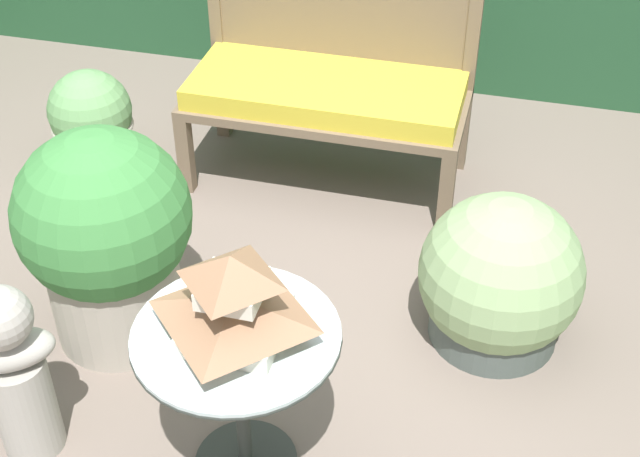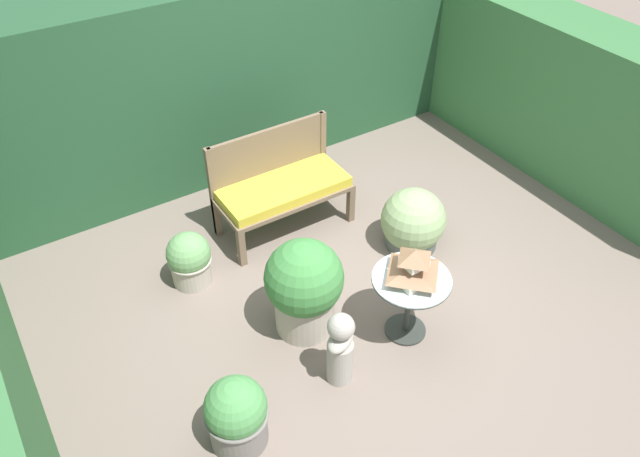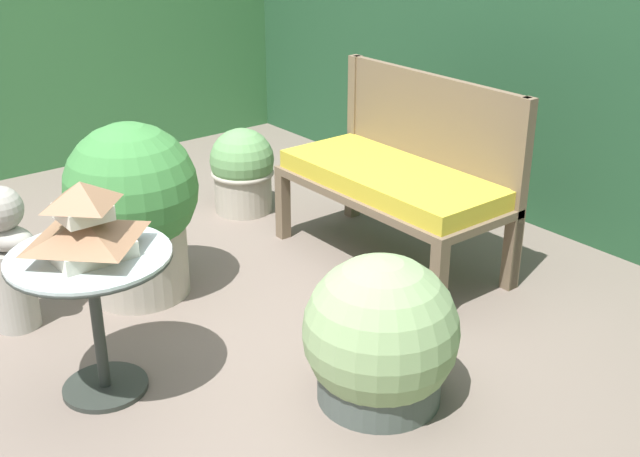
{
  "view_description": "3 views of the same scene",
  "coord_description": "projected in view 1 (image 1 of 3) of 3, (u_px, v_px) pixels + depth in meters",
  "views": [
    {
      "loc": [
        0.75,
        -2.33,
        2.3
      ],
      "look_at": [
        0.15,
        -0.0,
        0.45
      ],
      "focal_mm": 50.0,
      "sensor_mm": 36.0,
      "label": 1
    },
    {
      "loc": [
        -2.23,
        -3.05,
        3.77
      ],
      "look_at": [
        -0.21,
        0.12,
        0.62
      ],
      "focal_mm": 35.0,
      "sensor_mm": 36.0,
      "label": 2
    },
    {
      "loc": [
        2.6,
        -1.63,
        1.8
      ],
      "look_at": [
        0.13,
        0.34,
        0.41
      ],
      "focal_mm": 45.0,
      "sensor_mm": 36.0,
      "label": 3
    }
  ],
  "objects": [
    {
      "name": "ground",
      "position": [
        282.0,
        317.0,
        3.34
      ],
      "size": [
        30.0,
        30.0,
        0.0
      ],
      "primitive_type": "plane",
      "color": "#75665B"
    },
    {
      "name": "garden_bust",
      "position": [
        15.0,
        371.0,
        2.67
      ],
      "size": [
        0.31,
        0.27,
        0.65
      ],
      "rotation": [
        0.0,
        0.0,
        0.54
      ],
      "color": "#A39E93",
      "rests_on": "ground"
    },
    {
      "name": "potted_plant_hedge_corner",
      "position": [
        92.0,
        124.0,
        3.98
      ],
      "size": [
        0.37,
        0.37,
        0.49
      ],
      "color": "#ADA393",
      "rests_on": "ground"
    },
    {
      "name": "garden_bench",
      "position": [
        326.0,
        97.0,
        3.82
      ],
      "size": [
        1.21,
        0.55,
        0.5
      ],
      "color": "brown",
      "rests_on": "ground"
    },
    {
      "name": "bench_backrest",
      "position": [
        341.0,
        22.0,
        3.88
      ],
      "size": [
        1.21,
        0.06,
        0.92
      ],
      "color": "brown",
      "rests_on": "ground"
    },
    {
      "name": "patio_table",
      "position": [
        238.0,
        365.0,
        2.53
      ],
      "size": [
        0.59,
        0.59,
        0.57
      ],
      "color": "#2D332D",
      "rests_on": "ground"
    },
    {
      "name": "potted_plant_table_near",
      "position": [
        107.0,
        236.0,
        3.03
      ],
      "size": [
        0.6,
        0.6,
        0.82
      ],
      "color": "#ADA393",
      "rests_on": "ground"
    },
    {
      "name": "potted_plant_table_far",
      "position": [
        499.0,
        281.0,
        3.12
      ],
      "size": [
        0.58,
        0.58,
        0.58
      ],
      "color": "#4C5651",
      "rests_on": "ground"
    },
    {
      "name": "pagoda_birdhouse",
      "position": [
        233.0,
        301.0,
        2.38
      ],
      "size": [
        0.36,
        0.36,
        0.27
      ],
      "color": "silver",
      "rests_on": "patio_table"
    }
  ]
}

